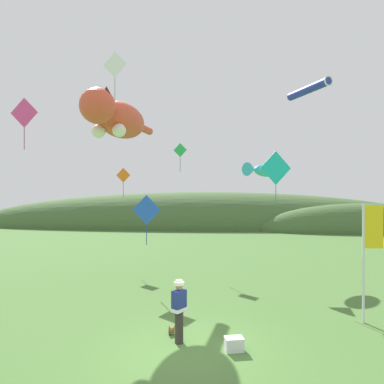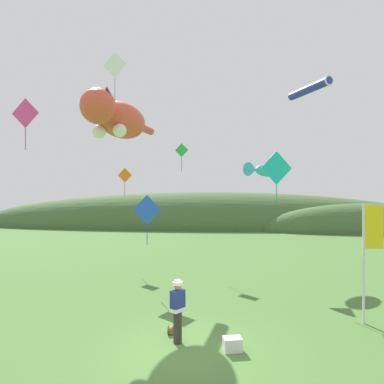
{
  "view_description": "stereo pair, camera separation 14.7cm",
  "coord_description": "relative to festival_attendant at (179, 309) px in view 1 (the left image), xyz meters",
  "views": [
    {
      "loc": [
        0.66,
        -9.21,
        4.26
      ],
      "look_at": [
        0.0,
        4.0,
        4.25
      ],
      "focal_mm": 32.0,
      "sensor_mm": 36.0,
      "label": 1
    },
    {
      "loc": [
        0.8,
        -9.21,
        4.26
      ],
      "look_at": [
        0.0,
        4.0,
        4.25
      ],
      "focal_mm": 32.0,
      "sensor_mm": 36.0,
      "label": 2
    }
  ],
  "objects": [
    {
      "name": "ground_plane",
      "position": [
        0.18,
        -0.38,
        -0.95
      ],
      "size": [
        120.0,
        120.0,
        0.0
      ],
      "primitive_type": "plane",
      "color": "#477033"
    },
    {
      "name": "distant_hill_ridge",
      "position": [
        2.53,
        31.58,
        -0.95
      ],
      "size": [
        58.27,
        12.88,
        8.45
      ],
      "color": "#426033",
      "rests_on": "ground"
    },
    {
      "name": "festival_attendant",
      "position": [
        0.0,
        0.0,
        0.0
      ],
      "size": [
        0.46,
        0.49,
        1.77
      ],
      "color": "#332D28",
      "rests_on": "ground"
    },
    {
      "name": "kite_spool",
      "position": [
        -0.27,
        0.56,
        -0.82
      ],
      "size": [
        0.16,
        0.26,
        0.26
      ],
      "color": "olive",
      "rests_on": "ground"
    },
    {
      "name": "picnic_cooler",
      "position": [
        1.52,
        -0.41,
        -0.77
      ],
      "size": [
        0.54,
        0.41,
        0.36
      ],
      "color": "white",
      "rests_on": "ground"
    },
    {
      "name": "festival_banner_pole",
      "position": [
        6.02,
        1.77,
        1.58
      ],
      "size": [
        0.66,
        0.08,
        3.87
      ],
      "color": "silver",
      "rests_on": "ground"
    },
    {
      "name": "kite_giant_cat",
      "position": [
        -3.3,
        5.59,
        6.6
      ],
      "size": [
        2.45,
        6.22,
        1.91
      ],
      "color": "#E04C33"
    },
    {
      "name": "kite_fish_windsock",
      "position": [
        3.85,
        9.51,
        4.51
      ],
      "size": [
        2.49,
        2.42,
        0.84
      ],
      "color": "#33B2CC"
    },
    {
      "name": "kite_tube_streamer",
      "position": [
        5.21,
        5.64,
        7.8
      ],
      "size": [
        1.36,
        2.52,
        0.44
      ],
      "color": "#2633A5"
    },
    {
      "name": "kite_diamond_green",
      "position": [
        -0.95,
        11.55,
        5.86
      ],
      "size": [
        0.85,
        0.22,
        1.77
      ],
      "color": "green"
    },
    {
      "name": "kite_diamond_orange",
      "position": [
        -4.39,
        11.04,
        4.29
      ],
      "size": [
        0.9,
        0.14,
        1.81
      ],
      "color": "orange"
    },
    {
      "name": "kite_diamond_pink",
      "position": [
        -6.75,
        4.1,
        6.54
      ],
      "size": [
        1.23,
        0.16,
        2.14
      ],
      "color": "#E53F8C"
    },
    {
      "name": "kite_diamond_blue",
      "position": [
        -1.94,
        5.5,
        2.49
      ],
      "size": [
        1.31,
        0.24,
        2.23
      ],
      "color": "blue"
    },
    {
      "name": "kite_diamond_white",
      "position": [
        -2.6,
        2.74,
        7.93
      ],
      "size": [
        0.93,
        0.21,
        1.84
      ],
      "color": "white"
    },
    {
      "name": "kite_diamond_teal",
      "position": [
        3.81,
        5.77,
        4.34
      ],
      "size": [
        1.44,
        0.5,
        2.41
      ],
      "color": "#19BFBF"
    }
  ]
}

